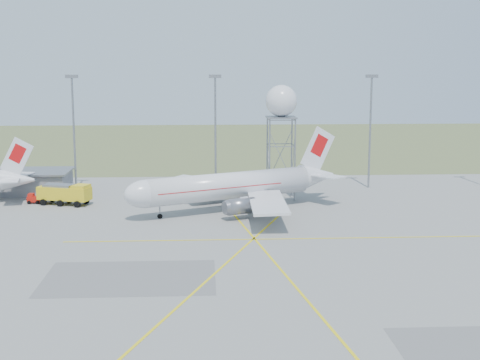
{
  "coord_description": "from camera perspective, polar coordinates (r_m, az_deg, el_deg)",
  "views": [
    {
      "loc": [
        -12.07,
        -53.03,
        21.99
      ],
      "look_at": [
        -7.01,
        40.0,
        6.06
      ],
      "focal_mm": 50.0,
      "sensor_mm": 36.0,
      "label": 1
    }
  ],
  "objects": [
    {
      "name": "ground",
      "position": [
        58.66,
        9.21,
        -12.44
      ],
      "size": [
        400.0,
        400.0,
        0.0
      ],
      "primitive_type": "plane",
      "color": "gray",
      "rests_on": "ground"
    },
    {
      "name": "grass_strip",
      "position": [
        194.65,
        0.46,
        3.22
      ],
      "size": [
        400.0,
        120.0,
        0.03
      ],
      "primitive_type": "cube",
      "color": "#526437",
      "rests_on": "ground"
    },
    {
      "name": "building_grey",
      "position": [
        123.21,
        -18.57,
        -0.15
      ],
      "size": [
        19.0,
        10.0,
        3.9
      ],
      "color": "gray",
      "rests_on": "ground"
    },
    {
      "name": "mast_a",
      "position": [
        121.63,
        -14.02,
        4.74
      ],
      "size": [
        2.2,
        0.5,
        20.5
      ],
      "color": "gray",
      "rests_on": "ground"
    },
    {
      "name": "mast_b",
      "position": [
        119.46,
        -2.12,
        4.94
      ],
      "size": [
        2.2,
        0.5,
        20.5
      ],
      "color": "gray",
      "rests_on": "ground"
    },
    {
      "name": "mast_c",
      "position": [
        123.17,
        11.07,
        4.91
      ],
      "size": [
        2.2,
        0.5,
        20.5
      ],
      "color": "gray",
      "rests_on": "ground"
    },
    {
      "name": "airliner_main",
      "position": [
        102.34,
        -0.68,
        -0.54
      ],
      "size": [
        34.39,
        32.0,
        12.35
      ],
      "rotation": [
        0.0,
        0.0,
        3.58
      ],
      "color": "silver",
      "rests_on": "ground"
    },
    {
      "name": "radar_tower",
      "position": [
        111.25,
        3.52,
        3.83
      ],
      "size": [
        5.23,
        5.23,
        18.94
      ],
      "color": "gray",
      "rests_on": "ground"
    },
    {
      "name": "fire_truck",
      "position": [
        110.56,
        -14.64,
        -1.23
      ],
      "size": [
        8.92,
        5.43,
        3.38
      ],
      "rotation": [
        0.0,
        0.0,
        -0.32
      ],
      "color": "yellow",
      "rests_on": "ground"
    },
    {
      "name": "baggage_tug",
      "position": [
        113.28,
        -17.17,
        -1.61
      ],
      "size": [
        2.15,
        1.75,
        1.63
      ],
      "rotation": [
        0.0,
        0.0,
        -0.04
      ],
      "color": "red",
      "rests_on": "ground"
    }
  ]
}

